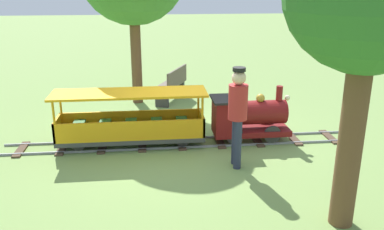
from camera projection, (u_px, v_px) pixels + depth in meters
ground_plane at (183, 144)px, 7.49m from camera, size 60.00×60.00×0.00m
track at (181, 143)px, 7.49m from camera, size 0.68×6.40×0.04m
locomotive at (247, 116)px, 7.46m from camera, size 0.64×1.45×1.00m
passenger_car at (131, 124)px, 7.27m from camera, size 0.74×2.70×0.97m
conductor_person at (238, 110)px, 6.31m from camera, size 0.30×0.30×1.62m
park_bench at (172, 85)px, 10.03m from camera, size 1.35×0.89×0.82m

